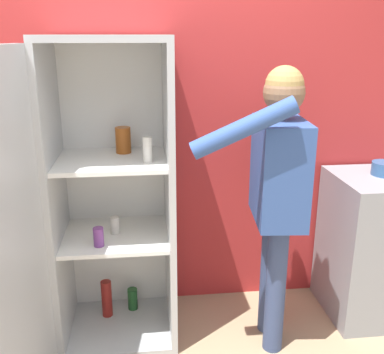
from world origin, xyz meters
TOP-DOWN VIEW (x-y plane):
  - wall_back at (0.00, 0.98)m, footprint 7.00×0.06m
  - refrigerator at (-0.26, 0.55)m, footprint 0.81×1.22m
  - person at (0.72, 0.45)m, footprint 0.65×0.57m
  - counter at (1.50, 0.65)m, footprint 0.66×0.55m

SIDE VIEW (x-z plane):
  - counter at x=1.50m, z-range 0.00..0.92m
  - refrigerator at x=-0.26m, z-range -0.01..1.73m
  - person at x=0.72m, z-range 0.21..1.80m
  - wall_back at x=0.00m, z-range 0.00..2.55m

